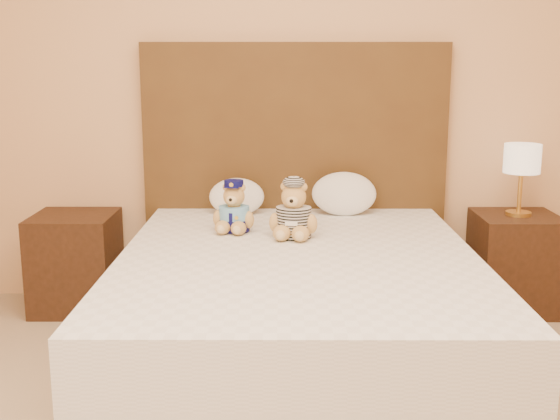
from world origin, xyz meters
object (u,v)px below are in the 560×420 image
object	(u,v)px
nightstand_left	(76,262)
teddy_police	(234,206)
bed	(298,311)
lamp	(522,162)
pillow_left	(237,195)
pillow_right	(344,192)
nightstand_right	(515,262)
teddy_prisoner	(294,209)

from	to	relation	value
nightstand_left	teddy_police	xyz separation A→B (m)	(0.93, -0.39, 0.40)
bed	lamp	world-z (taller)	lamp
pillow_left	pillow_right	xyz separation A→B (m)	(0.60, 0.00, 0.02)
nightstand_left	nightstand_right	xyz separation A→B (m)	(2.50, 0.00, 0.00)
nightstand_right	pillow_right	bearing A→B (deg)	178.24
nightstand_right	pillow_left	size ratio (longest dim) A/B	1.78
pillow_left	teddy_police	bearing A→B (deg)	-88.09
nightstand_right	pillow_left	distance (m)	1.63
nightstand_left	lamp	world-z (taller)	lamp
bed	nightstand_left	distance (m)	1.48
nightstand_left	pillow_left	size ratio (longest dim) A/B	1.78
teddy_police	nightstand_left	bearing A→B (deg)	168.63
nightstand_right	pillow_left	bearing A→B (deg)	178.91
teddy_prisoner	bed	bearing A→B (deg)	-77.18
bed	nightstand_left	xyz separation A→B (m)	(-1.25, 0.80, -0.00)
teddy_police	teddy_prisoner	bearing A→B (deg)	-10.93
bed	teddy_prisoner	bearing A→B (deg)	93.41
pillow_right	lamp	bearing A→B (deg)	-1.76
bed	nightstand_right	distance (m)	1.48
teddy_prisoner	pillow_right	world-z (taller)	teddy_prisoner
lamp	teddy_police	xyz separation A→B (m)	(-1.57, -0.39, -0.17)
nightstand_left	teddy_prisoner	bearing A→B (deg)	-22.35
nightstand_left	nightstand_right	size ratio (longest dim) A/B	1.00
bed	teddy_police	size ratio (longest dim) A/B	7.72
teddy_police	nightstand_right	bearing A→B (deg)	24.94
lamp	teddy_police	distance (m)	1.62
nightstand_left	pillow_right	xyz separation A→B (m)	(1.52, 0.03, 0.40)
teddy_police	pillow_left	world-z (taller)	teddy_police
bed	teddy_prisoner	distance (m)	0.51
nightstand_right	pillow_left	world-z (taller)	pillow_left
nightstand_left	pillow_left	bearing A→B (deg)	1.87
bed	teddy_prisoner	size ratio (longest dim) A/B	7.16
teddy_prisoner	pillow_right	size ratio (longest dim) A/B	0.77
pillow_left	bed	bearing A→B (deg)	-68.34
teddy_prisoner	lamp	bearing A→B (deg)	31.19
nightstand_right	pillow_right	world-z (taller)	pillow_right
lamp	teddy_police	world-z (taller)	lamp
nightstand_left	teddy_prisoner	xyz separation A→B (m)	(1.23, -0.51, 0.41)
pillow_right	bed	bearing A→B (deg)	-108.29
nightstand_right	pillow_right	xyz separation A→B (m)	(-0.98, 0.03, 0.40)
teddy_prisoner	nightstand_left	bearing A→B (deg)	167.06
bed	pillow_right	xyz separation A→B (m)	(0.27, 0.83, 0.40)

